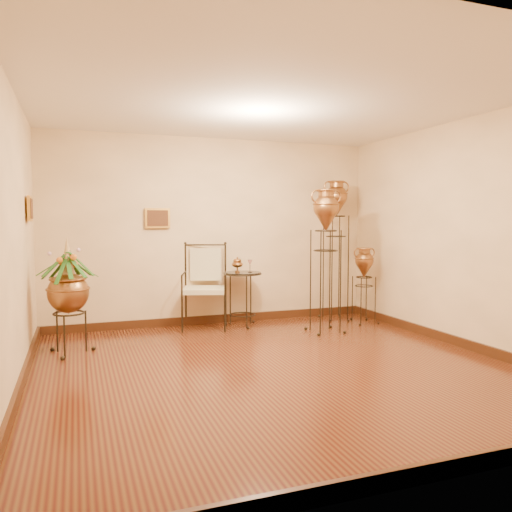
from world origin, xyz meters
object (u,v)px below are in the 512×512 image
object	(u,v)px
planter_urn	(68,288)
armchair	(205,286)
amphora_mid	(326,259)
amphora_tall	(336,248)
side_table	(242,298)

from	to	relation	value
planter_urn	armchair	size ratio (longest dim) A/B	1.14
amphora_mid	armchair	world-z (taller)	amphora_mid
planter_urn	amphora_tall	bearing A→B (deg)	11.57
side_table	amphora_mid	bearing A→B (deg)	-39.52
amphora_mid	planter_urn	distance (m)	3.38
planter_urn	armchair	world-z (taller)	planter_urn
amphora_mid	amphora_tall	bearing A→B (deg)	52.88
armchair	side_table	distance (m)	0.61
planter_urn	side_table	distance (m)	2.57
side_table	amphora_tall	bearing A→B (deg)	-0.03
amphora_tall	armchair	size ratio (longest dim) A/B	1.80
planter_urn	side_table	size ratio (longest dim) A/B	1.38
amphora_mid	planter_urn	xyz separation A→B (m)	(-3.38, -0.02, -0.24)
armchair	side_table	size ratio (longest dim) A/B	1.21
amphora_tall	armchair	bearing A→B (deg)	-180.00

